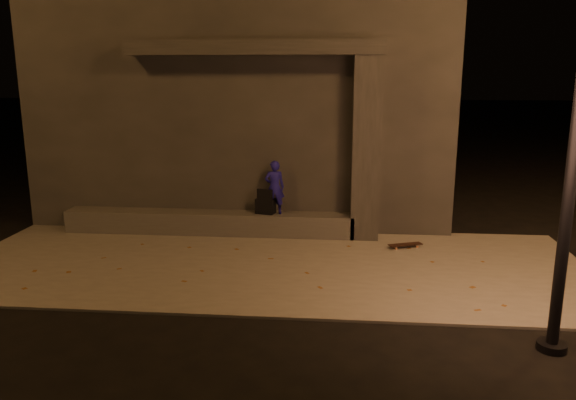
# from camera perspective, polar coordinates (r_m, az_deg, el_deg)

# --- Properties ---
(ground) EXTENTS (120.00, 120.00, 0.00)m
(ground) POSITION_cam_1_polar(r_m,az_deg,el_deg) (8.13, -3.58, -11.34)
(ground) COLOR black
(ground) RESTS_ON ground
(sidewalk) EXTENTS (11.00, 4.40, 0.04)m
(sidewalk) POSITION_cam_1_polar(r_m,az_deg,el_deg) (9.97, -1.82, -6.52)
(sidewalk) COLOR slate
(sidewalk) RESTS_ON ground
(building) EXTENTS (9.00, 5.10, 5.22)m
(building) POSITION_cam_1_polar(r_m,az_deg,el_deg) (14.00, -3.73, 9.95)
(building) COLOR #32302E
(building) RESTS_ON ground
(ledge) EXTENTS (6.00, 0.55, 0.45)m
(ledge) POSITION_cam_1_polar(r_m,az_deg,el_deg) (11.80, -8.03, -2.27)
(ledge) COLOR #514E49
(ledge) RESTS_ON sidewalk
(column) EXTENTS (0.55, 0.55, 3.60)m
(column) POSITION_cam_1_polar(r_m,az_deg,el_deg) (11.18, 7.94, 5.13)
(column) COLOR #32302E
(column) RESTS_ON sidewalk
(canopy) EXTENTS (5.00, 0.70, 0.28)m
(canopy) POSITION_cam_1_polar(r_m,az_deg,el_deg) (11.25, -3.41, 15.18)
(canopy) COLOR #32302E
(canopy) RESTS_ON column
(skateboarder) EXTENTS (0.43, 0.31, 1.10)m
(skateboarder) POSITION_cam_1_polar(r_m,az_deg,el_deg) (11.38, -1.38, 1.30)
(skateboarder) COLOR #1B1690
(skateboarder) RESTS_ON ledge
(backpack) EXTENTS (0.42, 0.33, 0.53)m
(backpack) POSITION_cam_1_polar(r_m,az_deg,el_deg) (11.48, -2.29, -0.49)
(backpack) COLOR black
(backpack) RESTS_ON ledge
(skateboard) EXTENTS (0.68, 0.39, 0.07)m
(skateboard) POSITION_cam_1_polar(r_m,az_deg,el_deg) (10.99, 11.83, -4.47)
(skateboard) COLOR black
(skateboard) RESTS_ON sidewalk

